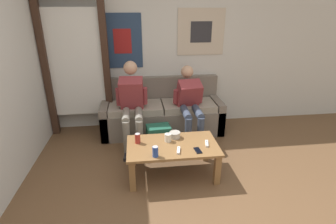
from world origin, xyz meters
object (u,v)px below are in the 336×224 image
at_px(couch, 162,114).
at_px(game_controller_near_right, 207,143).
at_px(coffee_table, 173,150).
at_px(game_controller_near_left, 179,150).
at_px(pillar_candle, 168,138).
at_px(person_seated_teen, 190,102).
at_px(cell_phone, 198,150).
at_px(ceramic_bowl, 175,134).
at_px(person_seated_adult, 132,101).
at_px(backpack, 159,139).
at_px(drink_can_red, 138,138).
at_px(drink_can_blue, 155,152).

relative_size(couch, game_controller_near_right, 13.14).
xyz_separation_m(couch, coffee_table, (0.00, -1.25, 0.05)).
bearing_deg(game_controller_near_left, pillar_candle, 109.82).
distance_m(couch, game_controller_near_right, 1.36).
distance_m(person_seated_teen, cell_phone, 1.11).
distance_m(game_controller_near_left, game_controller_near_right, 0.38).
height_order(couch, ceramic_bowl, couch).
xyz_separation_m(pillar_candle, game_controller_near_right, (0.46, -0.14, -0.04)).
bearing_deg(couch, coffee_table, -89.93).
height_order(couch, game_controller_near_right, couch).
bearing_deg(coffee_table, cell_phone, -33.26).
bearing_deg(pillar_candle, person_seated_adult, 118.02).
height_order(backpack, game_controller_near_left, game_controller_near_left).
bearing_deg(coffee_table, ceramic_bowl, 73.14).
xyz_separation_m(backpack, ceramic_bowl, (0.17, -0.41, 0.27)).
distance_m(ceramic_bowl, pillar_candle, 0.13).
height_order(drink_can_red, game_controller_near_right, drink_can_red).
relative_size(person_seated_teen, game_controller_near_left, 7.51).
bearing_deg(ceramic_bowl, game_controller_near_right, -31.71).
bearing_deg(game_controller_near_left, person_seated_teen, 72.17).
xyz_separation_m(pillar_candle, drink_can_red, (-0.37, 0.00, 0.01)).
distance_m(coffee_table, drink_can_red, 0.45).
distance_m(person_seated_adult, backpack, 0.68).
bearing_deg(drink_can_red, pillar_candle, -0.69).
distance_m(coffee_table, person_seated_teen, 1.03).
relative_size(pillar_candle, drink_can_blue, 0.90).
xyz_separation_m(person_seated_adult, drink_can_red, (0.06, -0.81, -0.19)).
xyz_separation_m(couch, drink_can_red, (-0.41, -1.15, 0.18)).
relative_size(couch, backpack, 5.03).
relative_size(pillar_candle, drink_can_red, 0.90).
bearing_deg(drink_can_blue, game_controller_near_right, 17.07).
xyz_separation_m(drink_can_red, game_controller_near_left, (0.46, -0.26, -0.05)).
bearing_deg(cell_phone, coffee_table, 146.74).
relative_size(backpack, ceramic_bowl, 2.72).
xyz_separation_m(ceramic_bowl, cell_phone, (0.21, -0.36, -0.04)).
xyz_separation_m(person_seated_teen, backpack, (-0.51, -0.32, -0.43)).
height_order(pillar_candle, drink_can_blue, drink_can_blue).
height_order(drink_can_blue, game_controller_near_left, drink_can_blue).
bearing_deg(pillar_candle, drink_can_blue, -118.72).
bearing_deg(couch, drink_can_blue, -98.56).
relative_size(person_seated_adult, drink_can_blue, 9.78).
bearing_deg(game_controller_near_left, ceramic_bowl, 88.76).
relative_size(couch, game_controller_near_left, 13.14).
bearing_deg(drink_can_red, drink_can_blue, -60.67).
bearing_deg(drink_can_red, ceramic_bowl, 9.78).
height_order(coffee_table, drink_can_blue, drink_can_blue).
xyz_separation_m(person_seated_teen, game_controller_near_left, (-0.34, -1.07, -0.19)).
xyz_separation_m(coffee_table, person_seated_teen, (0.39, 0.91, 0.28)).
xyz_separation_m(pillar_candle, cell_phone, (0.31, -0.27, -0.04)).
xyz_separation_m(ceramic_bowl, game_controller_near_left, (-0.01, -0.34, -0.03)).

